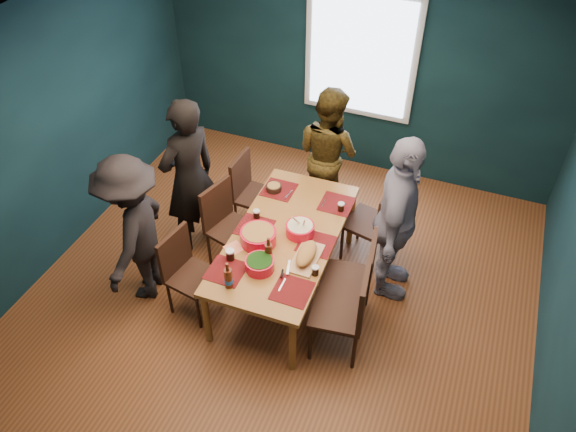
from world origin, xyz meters
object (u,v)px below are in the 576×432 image
chair_right_far (377,219)px  person_right (396,221)px  chair_right_near (349,306)px  chair_right_mid (357,275)px  chair_left_near (185,267)px  person_far_left (189,178)px  bowl_salad (258,237)px  bowl_dumpling (300,229)px  bowl_herbs (260,264)px  dining_table (285,241)px  person_near_left (135,231)px  cutting_board (306,255)px  person_back (328,153)px  chair_left_far (249,188)px  chair_left_mid (225,220)px

chair_right_far → person_right: 0.54m
chair_right_far → chair_right_near: chair_right_near is taller
chair_right_mid → chair_right_near: chair_right_near is taller
chair_left_near → person_right: person_right is taller
person_far_left → bowl_salad: size_ratio=5.33×
chair_right_near → chair_left_near: bearing=174.7°
bowl_dumpling → bowl_herbs: 0.60m
dining_table → chair_right_mid: chair_right_mid is taller
person_right → bowl_salad: (-1.18, -0.58, -0.10)m
person_far_left → bowl_herbs: 1.37m
chair_right_far → bowl_dumpling: 0.93m
person_near_left → bowl_herbs: (1.28, 0.06, -0.02)m
person_near_left → cutting_board: (1.63, 0.33, -0.03)m
chair_left_near → bowl_herbs: (0.76, 0.08, 0.26)m
chair_right_far → bowl_dumpling: bowl_dumpling is taller
chair_right_near → bowl_dumpling: (-0.69, 0.58, 0.20)m
chair_right_near → person_back: bearing=106.3°
person_far_left → person_near_left: 0.84m
chair_right_mid → bowl_herbs: chair_right_mid is taller
person_right → bowl_herbs: bearing=125.2°
chair_left_far → person_near_left: bearing=-112.2°
person_right → bowl_dumpling: 0.92m
chair_left_far → chair_left_near: bearing=-90.9°
bowl_salad → chair_right_mid: bearing=3.4°
chair_left_mid → bowl_salad: (0.54, -0.34, 0.25)m
chair_left_mid → chair_left_far: bearing=104.8°
chair_right_far → person_back: person_back is taller
chair_right_mid → person_far_left: bearing=160.6°
person_far_left → bowl_dumpling: 1.32m
chair_left_far → chair_right_mid: 1.74m
chair_right_near → cutting_board: chair_right_near is taller
chair_left_mid → chair_left_near: 0.74m
chair_left_mid → person_right: size_ratio=0.53×
chair_left_near → bowl_salad: size_ratio=2.70×
chair_right_mid → person_near_left: bearing=-176.6°
chair_right_mid → bowl_dumpling: bearing=154.6°
dining_table → person_near_left: 1.45m
person_far_left → bowl_herbs: bearing=79.8°
chair_right_mid → bowl_herbs: bearing=-163.8°
person_far_left → bowl_salad: 1.08m
person_back → cutting_board: size_ratio=2.95×
person_far_left → dining_table: bearing=101.0°
person_near_left → cutting_board: bearing=90.6°
chair_left_near → person_back: 2.11m
chair_left_mid → bowl_salad: 0.68m
chair_left_far → chair_right_near: 1.99m
person_right → cutting_board: 0.93m
chair_left_far → chair_left_mid: 0.59m
bowl_salad → bowl_herbs: bowl_salad is taller
chair_right_near → person_right: size_ratio=0.57×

